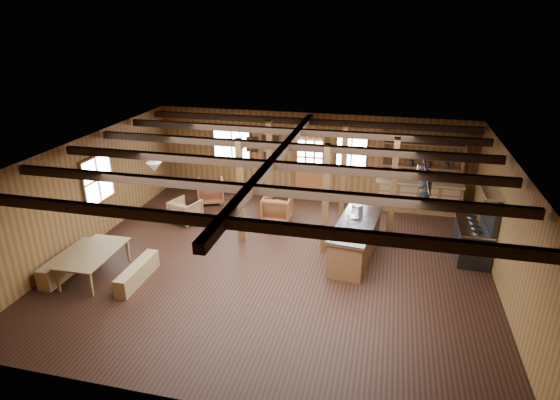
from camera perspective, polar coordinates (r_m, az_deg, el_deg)
name	(u,v)px	position (r m, az deg, el deg)	size (l,w,h in m)	color
room	(276,211)	(10.81, -0.45, -1.37)	(10.04, 9.04, 2.84)	black
ceiling_joists	(278,156)	(10.53, -0.24, 5.41)	(9.80, 8.82, 0.18)	black
timber_posts	(314,183)	(12.61, 4.11, 2.06)	(3.95, 2.35, 2.80)	#4C3115
back_door	(309,173)	(15.07, 3.62, 3.33)	(1.02, 0.08, 2.15)	brown
window_back_left	(232,146)	(15.50, -5.88, 6.57)	(1.32, 0.06, 1.32)	white
window_back_right	(351,154)	(14.71, 8.70, 5.60)	(1.02, 0.06, 1.32)	white
window_left	(97,179)	(13.16, -21.37, 2.35)	(0.14, 1.24, 1.32)	white
notice_boards	(264,147)	(15.16, -1.93, 6.48)	(1.08, 0.03, 0.90)	silver
back_counter	(418,192)	(14.77, 16.51, 0.90)	(2.55, 0.60, 2.45)	brown
pendant_lamps	(200,157)	(12.10, -9.75, 5.17)	(1.86, 2.36, 0.66)	#2F2F31
pot_rack	(424,182)	(10.49, 17.14, 2.07)	(0.37, 3.00, 0.46)	#2F2F31
kitchen_island	(355,240)	(11.66, 9.16, -4.85)	(1.19, 2.59, 1.20)	brown
step_stool	(359,250)	(11.83, 9.59, -6.08)	(0.41, 0.29, 0.36)	brown
commercial_range	(475,235)	(12.42, 22.70, -3.97)	(0.78, 1.50, 1.85)	#2F2F31
dining_table	(96,264)	(11.61, -21.50, -7.28)	(1.74, 0.97, 0.61)	brown
bench_wall	(68,263)	(12.06, -24.42, -6.98)	(0.33, 1.75, 0.48)	brown
bench_aisle	(138,273)	(11.13, -16.97, -8.53)	(0.29, 1.53, 0.42)	brown
armchair_a	(211,191)	(15.06, -8.46, 1.09)	(0.81, 0.83, 0.76)	brown
armchair_b	(277,208)	(13.60, -0.35, -1.00)	(0.81, 0.83, 0.75)	brown
armchair_c	(186,211)	(13.75, -11.44, -1.34)	(0.74, 0.76, 0.69)	brown
counter_pot	(357,208)	(12.12, 9.42, -0.93)	(0.29, 0.29, 0.18)	silver
bowl	(353,217)	(11.66, 8.84, -2.11)	(0.28, 0.28, 0.07)	silver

